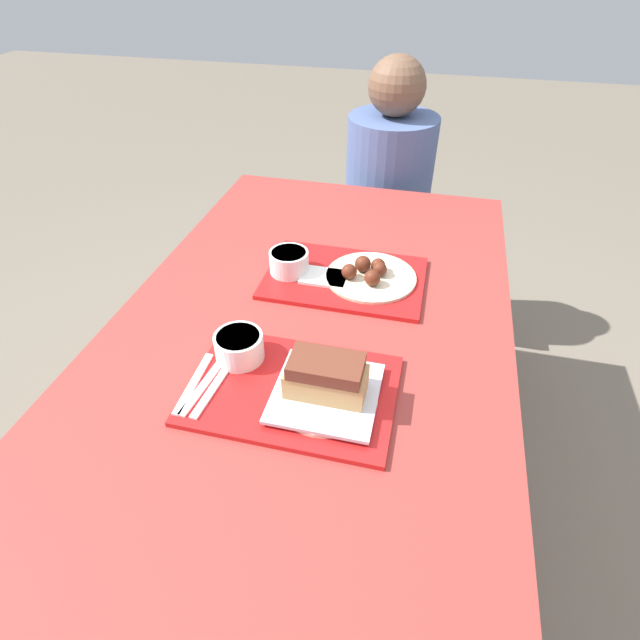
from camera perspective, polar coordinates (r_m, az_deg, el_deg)
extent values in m
plane|color=#706656|center=(1.72, -1.09, -20.54)|extent=(12.00, 12.00, 0.00)
cube|color=maroon|center=(1.16, -1.52, -1.98)|extent=(0.92, 1.63, 0.04)
cylinder|color=maroon|center=(2.04, -6.97, 4.99)|extent=(0.07, 0.07, 0.70)
cylinder|color=maroon|center=(1.95, 15.89, 1.74)|extent=(0.07, 0.07, 0.70)
cube|color=maroon|center=(2.17, 5.73, 9.32)|extent=(0.88, 0.28, 0.04)
cylinder|color=maroon|center=(2.35, -3.76, 5.81)|extent=(0.06, 0.06, 0.40)
cylinder|color=maroon|center=(2.28, 14.81, 3.19)|extent=(0.06, 0.06, 0.40)
cube|color=red|center=(1.00, -3.19, -7.97)|extent=(0.41, 0.28, 0.01)
cube|color=red|center=(1.31, 2.84, 4.83)|extent=(0.41, 0.28, 0.01)
cylinder|color=white|center=(1.05, -9.22, -3.03)|extent=(0.10, 0.10, 0.06)
cylinder|color=beige|center=(1.04, -9.35, -2.07)|extent=(0.09, 0.09, 0.01)
cylinder|color=beige|center=(0.98, 0.68, -8.62)|extent=(0.20, 0.20, 0.01)
cube|color=silver|center=(0.97, 0.68, -8.30)|extent=(0.20, 0.20, 0.01)
cube|color=tan|center=(0.95, 0.70, -7.04)|extent=(0.15, 0.08, 0.05)
cube|color=brown|center=(0.92, 0.72, -5.27)|extent=(0.14, 0.08, 0.03)
cube|color=white|center=(1.02, -13.13, -7.23)|extent=(0.03, 0.17, 0.00)
cube|color=white|center=(1.02, -12.00, -7.47)|extent=(0.03, 0.17, 0.00)
cube|color=white|center=(1.03, -14.24, -6.99)|extent=(0.02, 0.17, 0.00)
cube|color=#A59E93|center=(1.04, -1.42, -5.30)|extent=(0.04, 0.03, 0.01)
cylinder|color=white|center=(1.31, -3.56, 6.65)|extent=(0.10, 0.10, 0.06)
cylinder|color=beige|center=(1.30, -3.60, 7.52)|extent=(0.09, 0.09, 0.01)
cylinder|color=beige|center=(1.30, 5.83, 4.95)|extent=(0.23, 0.23, 0.01)
sphere|color=#562314|center=(1.29, 6.84, 5.79)|extent=(0.04, 0.04, 0.04)
sphere|color=#562314|center=(1.31, 6.66, 6.22)|extent=(0.04, 0.04, 0.04)
sphere|color=#562314|center=(1.30, 4.91, 6.41)|extent=(0.04, 0.04, 0.04)
sphere|color=#562314|center=(1.27, 3.35, 5.55)|extent=(0.04, 0.04, 0.04)
sphere|color=#562314|center=(1.25, 6.01, 4.82)|extent=(0.04, 0.04, 0.04)
cube|color=white|center=(1.29, 0.45, 4.94)|extent=(0.12, 0.08, 0.01)
cylinder|color=#4C6093|center=(2.05, 7.84, 15.50)|extent=(0.34, 0.34, 0.49)
sphere|color=brown|center=(1.94, 8.80, 24.93)|extent=(0.20, 0.20, 0.20)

